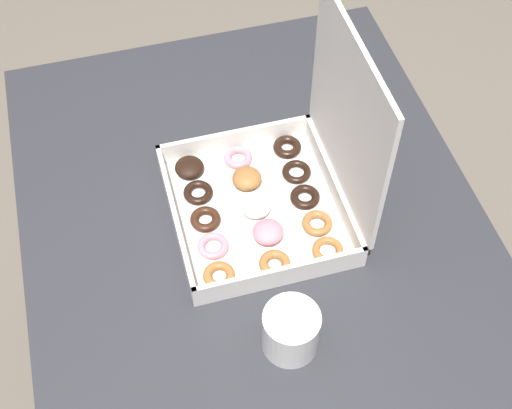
{
  "coord_description": "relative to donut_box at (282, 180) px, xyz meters",
  "views": [
    {
      "loc": [
        0.67,
        -0.18,
        1.76
      ],
      "look_at": [
        -0.02,
        0.01,
        0.79
      ],
      "focal_mm": 50.0,
      "sensor_mm": 36.0,
      "label": 1
    }
  ],
  "objects": [
    {
      "name": "ground_plane",
      "position": [
        0.02,
        -0.05,
        -0.84
      ],
      "size": [
        8.0,
        8.0,
        0.0
      ],
      "primitive_type": "plane",
      "color": "#6B6054"
    },
    {
      "name": "dining_table",
      "position": [
        0.02,
        -0.05,
        -0.19
      ],
      "size": [
        0.99,
        0.78,
        0.77
      ],
      "color": "#2D2D33",
      "rests_on": "ground_plane"
    },
    {
      "name": "donut_box",
      "position": [
        0.0,
        0.0,
        0.0
      ],
      "size": [
        0.31,
        0.29,
        0.35
      ],
      "color": "silver",
      "rests_on": "dining_table"
    },
    {
      "name": "coffee_mug",
      "position": [
        0.25,
        -0.06,
        -0.03
      ],
      "size": [
        0.09,
        0.09,
        0.08
      ],
      "color": "white",
      "rests_on": "dining_table"
    }
  ]
}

